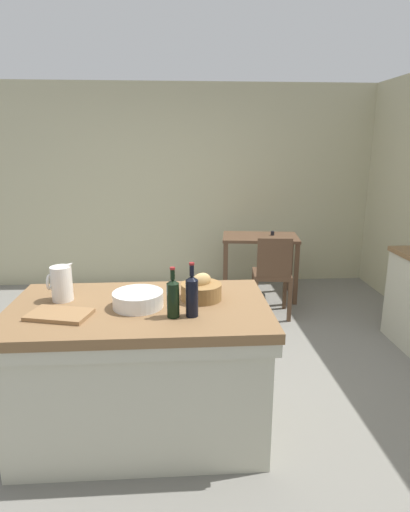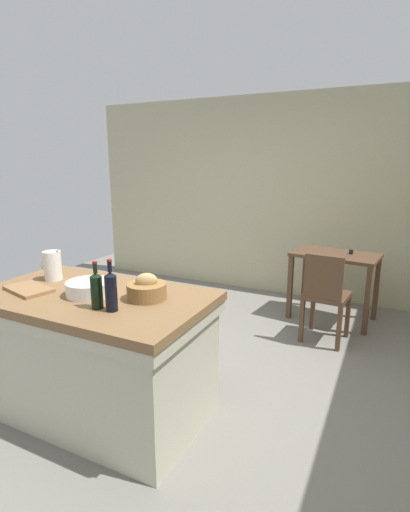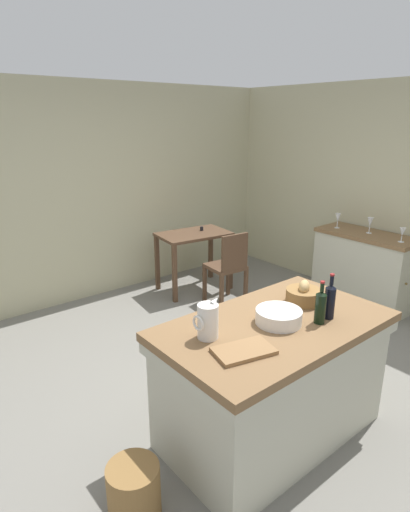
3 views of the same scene
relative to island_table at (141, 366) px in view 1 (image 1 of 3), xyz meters
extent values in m
plane|color=slate|center=(0.27, 0.59, -0.48)|extent=(6.76, 6.76, 0.00)
cube|color=#B7B28E|center=(0.27, 3.19, 0.82)|extent=(5.32, 0.12, 2.60)
cube|color=brown|center=(0.00, 0.00, 0.38)|extent=(1.59, 0.92, 0.06)
cube|color=#BCBAA3|center=(0.00, 0.00, 0.31)|extent=(1.57, 0.90, 0.08)
cube|color=#BCBAA3|center=(0.00, 0.00, -0.06)|extent=(1.51, 0.84, 0.83)
cube|color=#513826|center=(1.24, 2.50, 0.27)|extent=(0.97, 0.67, 0.04)
cube|color=#513826|center=(0.80, 2.31, -0.11)|extent=(0.06, 0.06, 0.74)
cube|color=#513826|center=(1.62, 2.20, -0.11)|extent=(0.06, 0.06, 0.74)
cube|color=#513826|center=(0.86, 2.79, -0.11)|extent=(0.06, 0.06, 0.74)
cube|color=#513826|center=(1.68, 2.68, -0.11)|extent=(0.06, 0.06, 0.74)
cylinder|color=black|center=(1.40, 2.53, 0.32)|extent=(0.04, 0.04, 0.05)
cube|color=#513826|center=(1.26, 1.90, -0.01)|extent=(0.44, 0.44, 0.04)
cube|color=#513826|center=(1.24, 1.72, 0.22)|extent=(0.36, 0.07, 0.42)
cube|color=#513826|center=(1.46, 2.06, -0.26)|extent=(0.04, 0.04, 0.45)
cube|color=#513826|center=(1.10, 2.10, -0.26)|extent=(0.04, 0.04, 0.45)
cube|color=#513826|center=(1.42, 1.71, -0.26)|extent=(0.04, 0.04, 0.45)
cube|color=#513826|center=(1.06, 1.74, -0.26)|extent=(0.04, 0.04, 0.45)
cylinder|color=silver|center=(-0.48, 0.12, 0.52)|extent=(0.13, 0.13, 0.22)
cone|color=silver|center=(-0.43, 0.12, 0.64)|extent=(0.07, 0.04, 0.06)
torus|color=silver|center=(-0.56, 0.12, 0.53)|extent=(0.02, 0.10, 0.10)
cylinder|color=silver|center=(0.00, -0.02, 0.46)|extent=(0.30, 0.30, 0.09)
cylinder|color=olive|center=(0.39, 0.08, 0.46)|extent=(0.26, 0.26, 0.10)
ellipsoid|color=tan|center=(0.39, 0.08, 0.53)|extent=(0.16, 0.14, 0.10)
cube|color=olive|center=(-0.44, -0.14, 0.42)|extent=(0.38, 0.29, 0.02)
cylinder|color=black|center=(0.32, -0.18, 0.52)|extent=(0.07, 0.07, 0.22)
cone|color=black|center=(0.32, -0.18, 0.64)|extent=(0.07, 0.07, 0.03)
cylinder|color=black|center=(0.32, -0.18, 0.69)|extent=(0.03, 0.03, 0.08)
cylinder|color=maroon|center=(0.32, -0.18, 0.72)|extent=(0.03, 0.03, 0.01)
cylinder|color=black|center=(0.21, -0.19, 0.51)|extent=(0.07, 0.07, 0.20)
cone|color=black|center=(0.21, -0.19, 0.62)|extent=(0.07, 0.07, 0.02)
cylinder|color=black|center=(0.21, -0.19, 0.67)|extent=(0.03, 0.03, 0.07)
cylinder|color=maroon|center=(0.21, -0.19, 0.70)|extent=(0.03, 0.03, 0.01)
camera|label=1|loc=(0.25, -2.42, 1.36)|focal=29.49mm
camera|label=2|loc=(1.78, -1.90, 1.27)|focal=27.25mm
camera|label=3|loc=(-1.97, -1.67, 1.70)|focal=29.69mm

